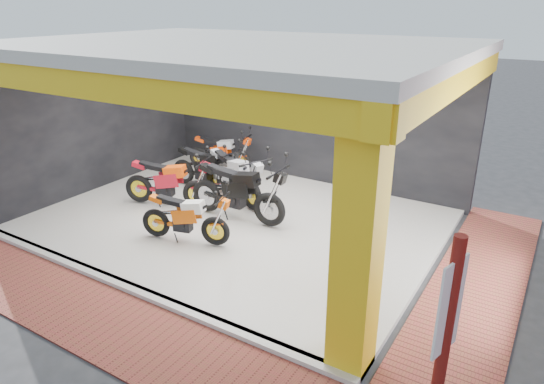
% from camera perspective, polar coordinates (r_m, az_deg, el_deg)
% --- Properties ---
extents(ground, '(80.00, 80.00, 0.00)m').
position_cam_1_polar(ground, '(8.96, -11.68, -8.24)').
color(ground, '#2D2D30').
rests_on(ground, ground).
extents(showroom_floor, '(8.00, 6.00, 0.10)m').
position_cam_1_polar(showroom_floor, '(10.30, -4.15, -3.43)').
color(showroom_floor, white).
rests_on(showroom_floor, ground).
extents(showroom_ceiling, '(8.40, 6.40, 0.20)m').
position_cam_1_polar(showroom_ceiling, '(9.38, -4.75, 16.66)').
color(showroom_ceiling, beige).
rests_on(showroom_ceiling, corner_column).
extents(back_wall, '(8.20, 0.20, 3.50)m').
position_cam_1_polar(back_wall, '(12.27, 4.20, 9.05)').
color(back_wall, black).
rests_on(back_wall, ground).
extents(left_wall, '(0.20, 6.20, 3.50)m').
position_cam_1_polar(left_wall, '(12.50, -19.98, 8.06)').
color(left_wall, black).
rests_on(left_wall, ground).
extents(corner_column, '(0.50, 0.50, 3.50)m').
position_cam_1_polar(corner_column, '(5.74, 10.11, -6.08)').
color(corner_column, yellow).
rests_on(corner_column, ground).
extents(header_beam_front, '(8.40, 0.30, 0.40)m').
position_cam_1_polar(header_beam_front, '(7.23, -19.14, 11.79)').
color(header_beam_front, yellow).
rests_on(header_beam_front, corner_column).
extents(header_beam_right, '(0.30, 6.40, 0.40)m').
position_cam_1_polar(header_beam_right, '(7.76, 20.52, 12.21)').
color(header_beam_right, yellow).
rests_on(header_beam_right, corner_column).
extents(floor_kerb, '(8.00, 0.20, 0.10)m').
position_cam_1_polar(floor_kerb, '(8.34, -16.52, -10.74)').
color(floor_kerb, white).
rests_on(floor_kerb, ground).
extents(paver_front, '(9.00, 1.40, 0.03)m').
position_cam_1_polar(paver_front, '(7.97, -20.70, -13.27)').
color(paver_front, brown).
rests_on(paver_front, ground).
extents(paver_right, '(1.40, 7.00, 0.03)m').
position_cam_1_polar(paver_right, '(8.73, 22.88, -10.36)').
color(paver_right, brown).
rests_on(paver_right, ground).
extents(signpost, '(0.12, 0.37, 2.71)m').
position_cam_1_polar(signpost, '(4.63, 19.24, -18.58)').
color(signpost, maroon).
rests_on(signpost, ground).
extents(moto_hero, '(2.03, 1.17, 1.17)m').
position_cam_1_polar(moto_hero, '(8.97, -6.75, -2.99)').
color(moto_hero, '#DF5609').
rests_on(moto_hero, showroom_floor).
extents(moto_row_a, '(2.42, 1.60, 1.39)m').
position_cam_1_polar(moto_row_a, '(10.43, -2.46, 1.36)').
color(moto_row_a, '#97999E').
rests_on(moto_row_a, showroom_floor).
extents(moto_row_b, '(2.43, 1.00, 1.46)m').
position_cam_1_polar(moto_row_b, '(9.61, -0.32, -0.17)').
color(moto_row_b, black).
rests_on(moto_row_b, showroom_floor).
extents(moto_row_c, '(2.30, 1.41, 1.32)m').
position_cam_1_polar(moto_row_c, '(10.62, -8.94, 1.30)').
color(moto_row_c, red).
rests_on(moto_row_c, showroom_floor).
extents(moto_row_d, '(2.08, 0.78, 1.27)m').
position_cam_1_polar(moto_row_d, '(11.38, -5.33, 2.70)').
color(moto_row_d, black).
rests_on(moto_row_d, showroom_floor).
extents(moto_row_e, '(2.02, 1.10, 1.17)m').
position_cam_1_polar(moto_row_e, '(12.87, -3.70, 4.76)').
color(moto_row_e, red).
rests_on(moto_row_e, showroom_floor).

